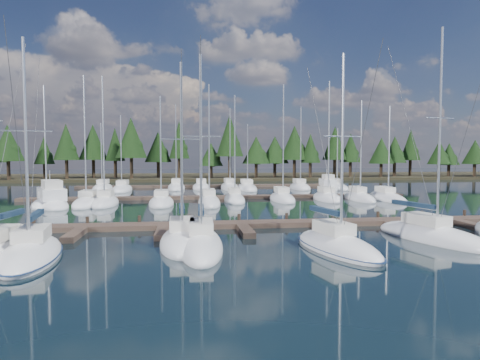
{
  "coord_description": "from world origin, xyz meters",
  "views": [
    {
      "loc": [
        -4.3,
        -15.52,
        5.75
      ],
      "look_at": [
        0.47,
        22.0,
        3.51
      ],
      "focal_mm": 32.0,
      "sensor_mm": 36.0,
      "label": 1
    }
  ],
  "objects": [
    {
      "name": "main_dock",
      "position": [
        0.0,
        17.36,
        0.2
      ],
      "size": [
        44.0,
        6.13,
        0.9
      ],
      "color": "#4D3B30",
      "rests_on": "ground"
    },
    {
      "name": "front_sailboat_1",
      "position": [
        -12.82,
        9.05,
        0.27
      ],
      "size": [
        4.25,
        9.23,
        12.75
      ],
      "color": "white",
      "rests_on": "ground"
    },
    {
      "name": "front_sailboat_2",
      "position": [
        -4.56,
        11.35,
        0.28
      ],
      "size": [
        2.94,
        7.91,
        12.15
      ],
      "color": "white",
      "rests_on": "ground"
    },
    {
      "name": "ground",
      "position": [
        0.0,
        30.0,
        0.0
      ],
      "size": [
        260.0,
        260.0,
        0.0
      ],
      "primitive_type": "plane",
      "color": "black",
      "rests_on": "ground"
    },
    {
      "name": "front_sailboat_4",
      "position": [
        4.64,
        8.83,
        0.28
      ],
      "size": [
        4.61,
        8.82,
        12.37
      ],
      "color": "white",
      "rests_on": "ground"
    },
    {
      "name": "back_docks",
      "position": [
        0.0,
        49.58,
        0.2
      ],
      "size": [
        50.0,
        21.8,
        0.4
      ],
      "color": "#4D3B30",
      "rests_on": "ground"
    },
    {
      "name": "tree_line",
      "position": [
        -0.85,
        80.14,
        7.42
      ],
      "size": [
        187.03,
        11.92,
        14.07
      ],
      "color": "black",
      "rests_on": "far_shore"
    },
    {
      "name": "far_shore",
      "position": [
        0.0,
        90.0,
        0.3
      ],
      "size": [
        220.0,
        30.0,
        0.6
      ],
      "primitive_type": "cube",
      "color": "#2B2618",
      "rests_on": "ground"
    },
    {
      "name": "front_sailboat_3",
      "position": [
        -3.39,
        10.24,
        0.28
      ],
      "size": [
        2.87,
        9.39,
        12.39
      ],
      "color": "white",
      "rests_on": "ground"
    },
    {
      "name": "motor_yacht_right",
      "position": [
        18.8,
        52.09,
        0.46
      ],
      "size": [
        3.84,
        8.6,
        4.14
      ],
      "color": "white",
      "rests_on": "ground"
    },
    {
      "name": "back_sailboat_rows",
      "position": [
        0.4,
        45.21,
        0.27
      ],
      "size": [
        43.22,
        33.07,
        15.65
      ],
      "color": "white",
      "rests_on": "ground"
    },
    {
      "name": "front_sailboat_5",
      "position": [
        12.06,
        11.15,
        0.29
      ],
      "size": [
        5.14,
        9.94,
        14.78
      ],
      "color": "white",
      "rests_on": "ground"
    },
    {
      "name": "motor_yacht_left",
      "position": [
        -19.14,
        34.03,
        0.53
      ],
      "size": [
        6.92,
        10.17,
        4.86
      ],
      "color": "white",
      "rests_on": "ground"
    }
  ]
}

